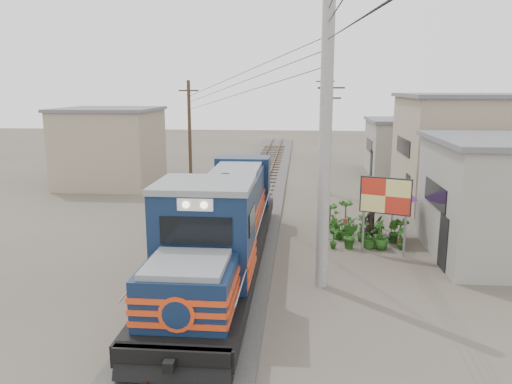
# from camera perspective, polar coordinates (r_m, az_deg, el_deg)

# --- Properties ---
(ground) EXTENTS (120.00, 120.00, 0.00)m
(ground) POSITION_cam_1_polar(r_m,az_deg,el_deg) (17.93, -4.03, -9.61)
(ground) COLOR #473F35
(ground) RESTS_ON ground
(ballast) EXTENTS (3.60, 70.00, 0.16)m
(ballast) POSITION_cam_1_polar(r_m,az_deg,el_deg) (27.37, -0.77, -1.76)
(ballast) COLOR #595651
(ballast) RESTS_ON ground
(track) EXTENTS (1.15, 70.00, 0.12)m
(track) POSITION_cam_1_polar(r_m,az_deg,el_deg) (27.33, -0.77, -1.40)
(track) COLOR #51331E
(track) RESTS_ON ground
(locomotive) EXTENTS (2.81, 15.26, 3.78)m
(locomotive) POSITION_cam_1_polar(r_m,az_deg,el_deg) (18.11, -3.73, -3.81)
(locomotive) COLOR black
(locomotive) RESTS_ON ground
(utility_pole_main) EXTENTS (0.40, 0.40, 10.00)m
(utility_pole_main) POSITION_cam_1_polar(r_m,az_deg,el_deg) (16.05, 7.92, 6.19)
(utility_pole_main) COLOR #9E9B93
(utility_pole_main) RESTS_ON ground
(wooden_pole_mid) EXTENTS (1.60, 0.24, 7.00)m
(wooden_pole_mid) POSITION_cam_1_polar(r_m,az_deg,el_deg) (30.64, 8.43, 6.41)
(wooden_pole_mid) COLOR #4C3826
(wooden_pole_mid) RESTS_ON ground
(wooden_pole_far) EXTENTS (1.60, 0.24, 7.50)m
(wooden_pole_far) POSITION_cam_1_polar(r_m,az_deg,el_deg) (44.58, 7.81, 8.47)
(wooden_pole_far) COLOR #4C3826
(wooden_pole_far) RESTS_ON ground
(wooden_pole_left) EXTENTS (1.60, 0.24, 7.00)m
(wooden_pole_left) POSITION_cam_1_polar(r_m,az_deg,el_deg) (35.42, -7.60, 7.18)
(wooden_pole_left) COLOR #4C3826
(wooden_pole_left) RESTS_ON ground
(power_lines) EXTENTS (9.65, 19.00, 3.30)m
(power_lines) POSITION_cam_1_polar(r_m,az_deg,el_deg) (25.12, -1.51, 14.21)
(power_lines) COLOR black
(power_lines) RESTS_ON ground
(shophouse_mid) EXTENTS (8.40, 7.35, 6.20)m
(shophouse_mid) POSITION_cam_1_polar(r_m,az_deg,el_deg) (30.29, 23.94, 4.37)
(shophouse_mid) COLOR gray
(shophouse_mid) RESTS_ON ground
(shophouse_back) EXTENTS (6.30, 6.30, 4.20)m
(shophouse_back) POSITION_cam_1_polar(r_m,az_deg,el_deg) (39.59, 17.16, 4.97)
(shophouse_back) COLOR gray
(shophouse_back) RESTS_ON ground
(shophouse_left) EXTENTS (6.30, 6.30, 5.20)m
(shophouse_left) POSITION_cam_1_polar(r_m,az_deg,el_deg) (35.07, -16.30, 5.00)
(shophouse_left) COLOR gray
(shophouse_left) RESTS_ON ground
(billboard) EXTENTS (1.92, 0.82, 3.10)m
(billboard) POSITION_cam_1_polar(r_m,az_deg,el_deg) (20.26, 14.57, -0.68)
(billboard) COLOR #99999E
(billboard) RESTS_ON ground
(market_umbrella) EXTENTS (2.78, 2.78, 2.37)m
(market_umbrella) POSITION_cam_1_polar(r_m,az_deg,el_deg) (22.37, 15.44, -0.07)
(market_umbrella) COLOR black
(market_umbrella) RESTS_ON ground
(vendor) EXTENTS (0.74, 0.69, 1.70)m
(vendor) POSITION_cam_1_polar(r_m,az_deg,el_deg) (21.77, 12.90, -3.61)
(vendor) COLOR black
(vendor) RESTS_ON ground
(plant_nursery) EXTENTS (3.40, 3.15, 1.09)m
(plant_nursery) POSITION_cam_1_polar(r_m,az_deg,el_deg) (22.00, 11.66, -4.36)
(plant_nursery) COLOR #235317
(plant_nursery) RESTS_ON ground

